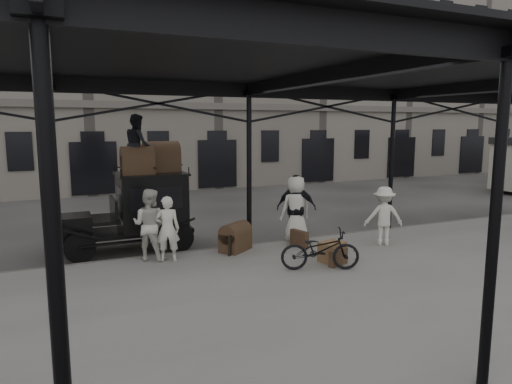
% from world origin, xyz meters
% --- Properties ---
extents(ground, '(120.00, 120.00, 0.00)m').
position_xyz_m(ground, '(0.00, 0.00, 0.00)').
color(ground, '#383533').
rests_on(ground, ground).
extents(platform, '(28.00, 8.00, 0.15)m').
position_xyz_m(platform, '(0.00, -2.00, 0.07)').
color(platform, slate).
rests_on(platform, ground).
extents(canopy, '(22.50, 9.00, 4.74)m').
position_xyz_m(canopy, '(0.00, -1.72, 4.60)').
color(canopy, black).
rests_on(canopy, ground).
extents(building_frontage, '(64.00, 8.00, 14.00)m').
position_xyz_m(building_frontage, '(0.00, 18.00, 7.00)').
color(building_frontage, slate).
rests_on(building_frontage, ground).
extents(taxi, '(3.65, 1.55, 2.18)m').
position_xyz_m(taxi, '(-2.81, 3.22, 1.20)').
color(taxi, black).
rests_on(taxi, ground).
extents(porter_left, '(0.68, 0.54, 1.64)m').
position_xyz_m(porter_left, '(-2.50, 1.30, 0.97)').
color(porter_left, silver).
rests_on(porter_left, platform).
extents(porter_midleft, '(1.11, 1.06, 1.80)m').
position_xyz_m(porter_midleft, '(-2.88, 1.61, 1.05)').
color(porter_midleft, beige).
rests_on(porter_midleft, platform).
extents(porter_centre, '(0.95, 0.63, 1.92)m').
position_xyz_m(porter_centre, '(1.39, 1.80, 1.11)').
color(porter_centre, beige).
rests_on(porter_centre, platform).
extents(porter_official, '(1.22, 1.00, 1.94)m').
position_xyz_m(porter_official, '(1.41, 1.80, 1.12)').
color(porter_official, black).
rests_on(porter_official, platform).
extents(porter_right, '(1.23, 1.01, 1.66)m').
position_xyz_m(porter_right, '(3.43, 0.38, 0.98)').
color(porter_right, silver).
rests_on(porter_right, platform).
extents(bicycle, '(1.95, 1.28, 0.97)m').
position_xyz_m(bicycle, '(0.60, -0.82, 0.63)').
color(bicycle, black).
rests_on(bicycle, platform).
extents(porter_roof, '(0.65, 0.82, 1.64)m').
position_xyz_m(porter_roof, '(-2.84, 3.12, 3.00)').
color(porter_roof, black).
rests_on(porter_roof, taxi).
extents(steamer_trunk_roof_near, '(0.87, 0.54, 0.64)m').
position_xyz_m(steamer_trunk_roof_near, '(-2.89, 2.97, 2.50)').
color(steamer_trunk_roof_near, '#473121').
rests_on(steamer_trunk_roof_near, taxi).
extents(steamer_trunk_roof_far, '(1.06, 0.73, 0.73)m').
position_xyz_m(steamer_trunk_roof_far, '(-2.14, 3.42, 2.54)').
color(steamer_trunk_roof_far, '#473121').
rests_on(steamer_trunk_roof_far, taxi).
extents(steamer_trunk_platform, '(1.03, 0.96, 0.65)m').
position_xyz_m(steamer_trunk_platform, '(-0.62, 1.50, 0.47)').
color(steamer_trunk_platform, '#473121').
rests_on(steamer_trunk_platform, platform).
extents(wicker_hamper, '(0.70, 0.60, 0.50)m').
position_xyz_m(wicker_hamper, '(1.22, -0.40, 0.40)').
color(wicker_hamper, brown).
rests_on(wicker_hamper, platform).
extents(suitcase_upright, '(0.30, 0.62, 0.45)m').
position_xyz_m(suitcase_upright, '(1.17, 1.18, 0.38)').
color(suitcase_upright, '#473121').
rests_on(suitcase_upright, platform).
extents(suitcase_flat, '(0.61, 0.36, 0.40)m').
position_xyz_m(suitcase_flat, '(1.18, -0.73, 0.35)').
color(suitcase_flat, '#473121').
rests_on(suitcase_flat, platform).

